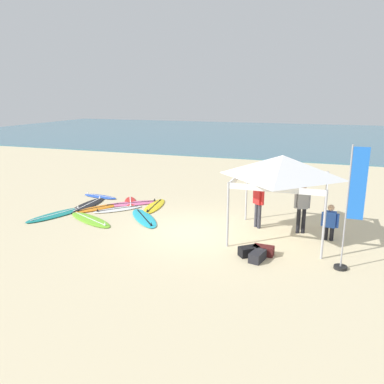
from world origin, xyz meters
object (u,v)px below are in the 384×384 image
at_px(surfboard_cyan, 144,218).
at_px(surfboard_red, 130,202).
at_px(canopy_tent, 282,166).
at_px(person_grey, 302,205).
at_px(surfboard_blue, 100,196).
at_px(gear_bag_near_tent, 257,256).
at_px(surfboard_white, 118,209).
at_px(gear_bag_on_sand, 263,250).
at_px(surfboard_orange, 98,208).
at_px(person_red, 258,201).
at_px(surfboard_teal, 56,215).
at_px(surfboard_pink, 132,203).
at_px(surfboard_black, 88,205).
at_px(banner_flag, 351,214).
at_px(surfboard_lime, 90,220).
at_px(gear_bag_by_pole, 249,251).
at_px(person_blue, 330,221).
at_px(surfboard_yellow, 154,206).

bearing_deg(surfboard_cyan, surfboard_red, 130.73).
bearing_deg(canopy_tent, person_grey, 42.49).
distance_m(surfboard_blue, gear_bag_near_tent, 9.33).
distance_m(surfboard_white, gear_bag_on_sand, 6.90).
distance_m(surfboard_orange, surfboard_white, 0.87).
bearing_deg(surfboard_white, person_red, -1.98).
xyz_separation_m(surfboard_orange, person_red, (6.66, -0.10, 0.95)).
relative_size(surfboard_teal, surfboard_pink, 1.11).
bearing_deg(surfboard_pink, surfboard_black, -153.10).
bearing_deg(person_grey, banner_flag, -61.65).
distance_m(canopy_tent, person_grey, 1.66).
relative_size(surfboard_cyan, surfboard_orange, 1.09).
xyz_separation_m(surfboard_teal, surfboard_orange, (1.06, 1.34, 0.00)).
xyz_separation_m(surfboard_teal, surfboard_lime, (1.63, -0.09, 0.00)).
relative_size(surfboard_red, person_grey, 1.07).
relative_size(surfboard_blue, surfboard_pink, 0.78).
height_order(surfboard_lime, gear_bag_by_pole, gear_bag_by_pole).
bearing_deg(gear_bag_near_tent, surfboard_blue, 150.59).
bearing_deg(person_red, surfboard_red, 167.05).
bearing_deg(gear_bag_by_pole, surfboard_cyan, 154.92).
xyz_separation_m(surfboard_lime, surfboard_white, (0.29, 1.53, 0.00)).
relative_size(surfboard_blue, person_blue, 1.54).
bearing_deg(gear_bag_near_tent, banner_flag, 5.83).
distance_m(surfboard_pink, person_blue, 8.26).
xyz_separation_m(surfboard_cyan, gear_bag_near_tent, (4.77, -2.37, 0.10)).
height_order(canopy_tent, surfboard_black, canopy_tent).
bearing_deg(gear_bag_on_sand, surfboard_yellow, 145.94).
xyz_separation_m(canopy_tent, surfboard_black, (-8.15, 1.01, -2.35)).
bearing_deg(surfboard_black, surfboard_lime, -53.16).
height_order(canopy_tent, surfboard_orange, canopy_tent).
distance_m(canopy_tent, surfboard_black, 8.55).
height_order(surfboard_black, banner_flag, banner_flag).
distance_m(surfboard_black, surfboard_white, 1.54).
xyz_separation_m(surfboard_red, gear_bag_on_sand, (6.43, -3.71, 0.10)).
xyz_separation_m(surfboard_teal, surfboard_black, (0.38, 1.57, 0.00)).
height_order(surfboard_yellow, person_red, person_red).
bearing_deg(surfboard_pink, surfboard_yellow, -2.47).
bearing_deg(person_blue, person_grey, 157.95).
relative_size(surfboard_red, person_blue, 1.53).
bearing_deg(surfboard_orange, surfboard_pink, 47.20).
bearing_deg(surfboard_pink, gear_bag_on_sand, -29.50).
height_order(person_red, gear_bag_near_tent, person_red).
distance_m(surfboard_orange, gear_bag_near_tent, 7.75).
bearing_deg(gear_bag_near_tent, surfboard_teal, 168.94).
bearing_deg(gear_bag_on_sand, banner_flag, -5.99).
xyz_separation_m(surfboard_teal, person_red, (7.71, 1.24, 0.95)).
bearing_deg(surfboard_pink, surfboard_white, -97.85).
height_order(surfboard_yellow, person_grey, person_grey).
bearing_deg(surfboard_lime, gear_bag_on_sand, -8.84).
bearing_deg(person_grey, surfboard_red, 169.08).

